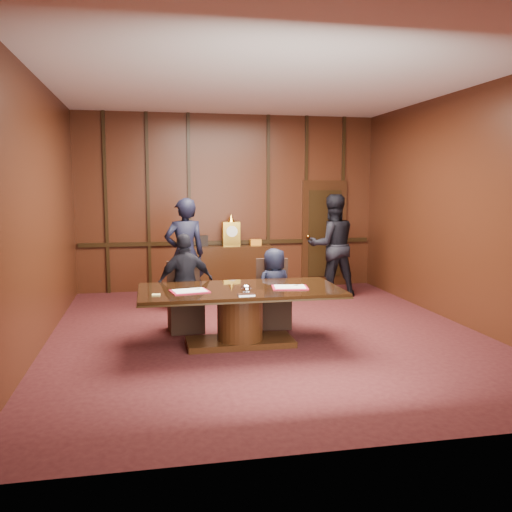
{
  "coord_description": "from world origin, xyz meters",
  "views": [
    {
      "loc": [
        -1.62,
        -7.34,
        2.08
      ],
      "look_at": [
        -0.05,
        0.48,
        1.05
      ],
      "focal_mm": 38.0,
      "sensor_mm": 36.0,
      "label": 1
    }
  ],
  "objects_px": {
    "witness_right": "(332,245)",
    "signatory_right": "(274,288)",
    "sideboard": "(231,266)",
    "conference_table": "(240,307)",
    "signatory_left": "(186,283)",
    "witness_left": "(185,254)"
  },
  "relations": [
    {
      "from": "sideboard",
      "to": "witness_right",
      "type": "xyz_separation_m",
      "value": [
        1.8,
        -0.88,
        0.48
      ]
    },
    {
      "from": "sideboard",
      "to": "signatory_left",
      "type": "xyz_separation_m",
      "value": [
        -1.11,
        -2.96,
        0.22
      ]
    },
    {
      "from": "conference_table",
      "to": "signatory_right",
      "type": "relative_size",
      "value": 2.22
    },
    {
      "from": "sideboard",
      "to": "signatory_right",
      "type": "xyz_separation_m",
      "value": [
        0.19,
        -2.96,
        0.1
      ]
    },
    {
      "from": "signatory_left",
      "to": "sideboard",
      "type": "bearing_deg",
      "value": -125.47
    },
    {
      "from": "conference_table",
      "to": "witness_left",
      "type": "relative_size",
      "value": 1.39
    },
    {
      "from": "sideboard",
      "to": "witness_right",
      "type": "height_order",
      "value": "witness_right"
    },
    {
      "from": "witness_right",
      "to": "sideboard",
      "type": "bearing_deg",
      "value": -26.87
    },
    {
      "from": "signatory_left",
      "to": "signatory_right",
      "type": "bearing_deg",
      "value": 165.13
    },
    {
      "from": "conference_table",
      "to": "witness_left",
      "type": "xyz_separation_m",
      "value": [
        -0.56,
        2.25,
        0.43
      ]
    },
    {
      "from": "sideboard",
      "to": "conference_table",
      "type": "distance_m",
      "value": 3.79
    },
    {
      "from": "sideboard",
      "to": "signatory_left",
      "type": "height_order",
      "value": "sideboard"
    },
    {
      "from": "signatory_right",
      "to": "witness_right",
      "type": "bearing_deg",
      "value": -145.93
    },
    {
      "from": "sideboard",
      "to": "witness_right",
      "type": "relative_size",
      "value": 0.83
    },
    {
      "from": "signatory_left",
      "to": "witness_right",
      "type": "relative_size",
      "value": 0.73
    },
    {
      "from": "signatory_right",
      "to": "witness_left",
      "type": "distance_m",
      "value": 1.92
    },
    {
      "from": "sideboard",
      "to": "conference_table",
      "type": "bearing_deg",
      "value": -97.01
    },
    {
      "from": "witness_right",
      "to": "signatory_right",
      "type": "bearing_deg",
      "value": 51.47
    },
    {
      "from": "conference_table",
      "to": "signatory_right",
      "type": "xyz_separation_m",
      "value": [
        0.65,
        0.8,
        0.08
      ]
    },
    {
      "from": "sideboard",
      "to": "witness_left",
      "type": "relative_size",
      "value": 0.85
    },
    {
      "from": "signatory_left",
      "to": "witness_left",
      "type": "bearing_deg",
      "value": -108.5
    },
    {
      "from": "sideboard",
      "to": "signatory_right",
      "type": "distance_m",
      "value": 2.97
    }
  ]
}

